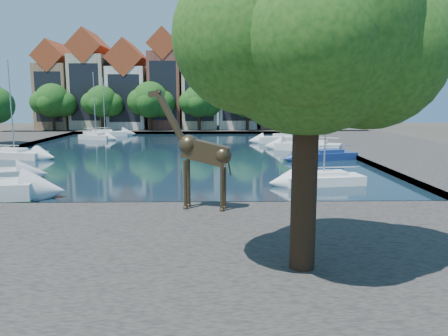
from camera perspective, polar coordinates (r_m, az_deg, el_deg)
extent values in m
plane|color=#38332B|center=(23.49, -12.79, -5.52)|extent=(160.00, 160.00, 0.00)
cube|color=black|center=(46.85, -6.90, 1.97)|extent=(38.00, 50.00, 0.08)
cube|color=#43403A|center=(16.93, -17.65, -10.66)|extent=(50.00, 14.00, 0.50)
cube|color=#43403A|center=(78.59, -4.56, 5.06)|extent=(60.00, 16.00, 0.50)
cube|color=#43403A|center=(50.79, 22.44, 2.14)|extent=(14.00, 52.00, 0.50)
cylinder|color=#332114|center=(13.77, 10.43, -1.94)|extent=(0.80, 0.80, 5.50)
sphere|color=#164212|center=(13.67, 11.02, 17.64)|extent=(6.40, 6.40, 6.40)
sphere|color=#164212|center=(14.39, 18.42, 14.35)|extent=(4.80, 4.80, 4.80)
sphere|color=#164212|center=(12.99, 3.41, 16.81)|extent=(4.48, 4.48, 4.48)
cube|color=#89694A|center=(83.02, -20.85, 8.68)|extent=(5.39, 9.00, 11.00)
cube|color=#94421D|center=(83.30, -21.12, 13.30)|extent=(5.44, 9.18, 5.44)
cube|color=black|center=(78.81, -21.95, 8.63)|extent=(4.40, 0.05, 8.25)
cube|color=#B3A989|center=(81.21, -16.84, 9.42)|extent=(5.88, 9.00, 12.50)
cube|color=#94421D|center=(81.65, -17.10, 14.73)|extent=(5.94, 9.18, 5.94)
cube|color=black|center=(76.91, -17.75, 9.41)|extent=(4.80, 0.05, 9.38)
cube|color=silver|center=(79.71, -12.26, 8.90)|extent=(6.37, 9.00, 10.50)
cube|color=#94421D|center=(79.98, -12.42, 13.68)|extent=(6.43, 9.18, 6.43)
cube|color=black|center=(75.32, -12.92, 8.87)|extent=(5.20, 0.05, 7.88)
cube|color=brown|center=(78.74, -7.57, 9.93)|extent=(5.39, 9.00, 13.00)
cube|color=#94421D|center=(79.22, -7.69, 15.51)|extent=(5.44, 9.18, 5.44)
cube|color=black|center=(74.29, -7.96, 9.97)|extent=(4.40, 0.05, 9.75)
cube|color=#C2B08A|center=(78.29, -3.13, 9.45)|extent=(5.88, 9.00, 11.50)
cube|color=#94421D|center=(78.64, -3.18, 14.61)|extent=(5.94, 9.18, 5.94)
cube|color=black|center=(73.81, -3.26, 9.47)|extent=(4.80, 0.05, 8.62)
cube|color=beige|center=(78.33, 1.69, 9.64)|extent=(6.37, 9.00, 12.00)
cube|color=#94421D|center=(78.74, 1.72, 15.06)|extent=(6.43, 9.18, 6.43)
cube|color=black|center=(73.86, 1.86, 9.67)|extent=(5.20, 0.05, 9.00)
cube|color=brown|center=(78.91, 6.47, 9.04)|extent=(5.39, 9.00, 10.50)
cube|color=#94421D|center=(79.16, 6.55, 13.72)|extent=(5.44, 9.18, 5.44)
cube|color=black|center=(74.47, 6.92, 9.03)|extent=(4.40, 0.05, 7.88)
cylinder|color=#332114|center=(77.60, -21.35, 5.78)|extent=(0.50, 0.50, 3.20)
sphere|color=#163A10|center=(77.51, -21.50, 8.20)|extent=(5.60, 5.60, 5.60)
sphere|color=#163A10|center=(77.23, -20.22, 7.85)|extent=(4.20, 4.20, 4.20)
sphere|color=#163A10|center=(77.68, -22.66, 7.92)|extent=(3.92, 3.92, 3.92)
cylinder|color=#332114|center=(75.22, -15.60, 5.98)|extent=(0.50, 0.50, 3.20)
sphere|color=#163A10|center=(75.12, -15.70, 8.38)|extent=(5.20, 5.20, 5.20)
sphere|color=#163A10|center=(75.05, -14.46, 8.04)|extent=(3.90, 3.90, 3.90)
sphere|color=#163A10|center=(75.11, -16.84, 8.14)|extent=(3.64, 3.64, 3.64)
cylinder|color=#332114|center=(73.63, -9.53, 6.13)|extent=(0.50, 0.50, 3.20)
sphere|color=#163A10|center=(73.53, -9.60, 8.77)|extent=(6.00, 6.00, 6.00)
sphere|color=#163A10|center=(73.59, -8.15, 8.34)|extent=(4.50, 4.50, 4.50)
sphere|color=#163A10|center=(73.40, -10.93, 8.50)|extent=(4.20, 4.20, 4.20)
cylinder|color=#332114|center=(72.89, -3.26, 6.21)|extent=(0.50, 0.50, 3.20)
sphere|color=#163A10|center=(72.79, -3.28, 8.74)|extent=(5.40, 5.40, 5.40)
sphere|color=#163A10|center=(73.06, -1.98, 8.33)|extent=(4.05, 4.05, 4.05)
sphere|color=#163A10|center=(72.47, -4.48, 8.51)|extent=(3.78, 3.78, 3.78)
cylinder|color=#332114|center=(73.03, 3.06, 6.21)|extent=(0.50, 0.50, 3.20)
sphere|color=#163A10|center=(72.93, 3.09, 8.84)|extent=(5.80, 5.80, 5.80)
sphere|color=#163A10|center=(73.38, 4.44, 8.37)|extent=(4.35, 4.35, 4.35)
sphere|color=#163A10|center=(72.44, 1.84, 8.61)|extent=(4.06, 4.06, 4.06)
cylinder|color=#332114|center=(74.03, 9.29, 6.15)|extent=(0.50, 0.50, 3.20)
sphere|color=#163A10|center=(73.94, 9.35, 8.59)|extent=(5.20, 5.20, 5.20)
sphere|color=#163A10|center=(74.53, 10.49, 8.17)|extent=(3.90, 3.90, 3.90)
sphere|color=#163A10|center=(73.30, 8.29, 8.41)|extent=(3.64, 3.64, 3.64)
cylinder|color=#3B2F1D|center=(21.20, -5.07, -2.21)|extent=(0.18, 0.18, 2.39)
cylinder|color=#3B2F1D|center=(21.67, -4.66, -1.95)|extent=(0.18, 0.18, 2.39)
cylinder|color=#3B2F1D|center=(20.71, -0.27, -2.44)|extent=(0.18, 0.18, 2.39)
cylinder|color=#3B2F1D|center=(21.19, 0.04, -2.18)|extent=(0.18, 0.18, 2.39)
cube|color=#3B2F1D|center=(20.91, -2.40, 2.09)|extent=(2.40, 1.18, 1.40)
cylinder|color=#3B2F1D|center=(21.29, -6.86, 6.36)|extent=(1.57, 0.71, 2.47)
cube|color=#3B2F1D|center=(21.56, -9.00, 9.58)|extent=(0.69, 0.36, 0.38)
cube|color=silver|center=(46.58, -25.68, 1.68)|extent=(6.41, 3.62, 0.87)
cube|color=silver|center=(46.55, -25.70, 2.03)|extent=(2.95, 2.12, 0.48)
cylinder|color=#B2B2B7|center=(46.28, -26.07, 7.25)|extent=(0.12, 0.12, 8.59)
cube|color=silver|center=(63.62, -16.38, 3.97)|extent=(5.13, 3.50, 0.83)
cube|color=silver|center=(63.59, -16.39, 4.21)|extent=(2.42, 1.94, 0.46)
cylinder|color=#B2B2B7|center=(63.39, -16.57, 8.05)|extent=(0.11, 0.11, 8.60)
cube|color=white|center=(68.54, -15.27, 4.40)|extent=(6.73, 4.10, 0.90)
cube|color=white|center=(68.51, -15.28, 4.65)|extent=(3.13, 2.35, 0.50)
cylinder|color=#B2B2B7|center=(68.34, -15.42, 7.96)|extent=(0.12, 0.12, 8.02)
cube|color=white|center=(30.07, 12.88, -1.37)|extent=(5.50, 2.58, 0.81)
cube|color=white|center=(30.02, 12.90, -0.86)|extent=(2.47, 1.61, 0.45)
cylinder|color=#B2B2B7|center=(29.60, 13.19, 7.14)|extent=(0.11, 0.11, 8.46)
cube|color=navy|center=(42.16, 13.00, 1.66)|extent=(6.30, 3.80, 0.88)
cube|color=navy|center=(42.12, 13.02, 2.06)|extent=(2.92, 2.18, 0.49)
cylinder|color=#B2B2B7|center=(41.82, 13.27, 9.08)|extent=(0.12, 0.12, 10.40)
cube|color=white|center=(49.39, 10.92, 2.89)|extent=(7.44, 5.04, 1.02)
cube|color=white|center=(49.36, 10.93, 3.28)|extent=(3.51, 2.80, 0.57)
cylinder|color=#B2B2B7|center=(49.12, 11.14, 10.02)|extent=(0.14, 0.14, 11.71)
cube|color=white|center=(57.17, 7.41, 3.82)|extent=(5.92, 2.36, 1.03)
cube|color=white|center=(57.13, 7.42, 4.16)|extent=(2.62, 1.57, 0.57)
cylinder|color=#B2B2B7|center=(56.92, 7.51, 8.61)|extent=(0.14, 0.14, 8.99)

